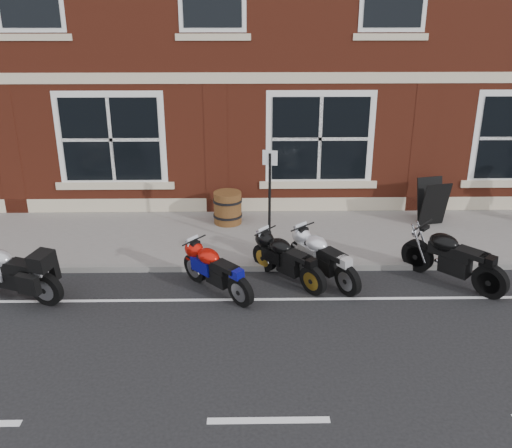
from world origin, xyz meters
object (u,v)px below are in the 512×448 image
object	(u,v)px
a_board_sign	(432,202)
parking_sign	(270,193)
moto_naked_black	(452,256)
moto_sport_black	(288,258)
moto_touring_silver	(9,269)
moto_sport_red	(217,268)
barrel_planter	(228,208)
moto_sport_silver	(324,256)

from	to	relation	value
a_board_sign	parking_sign	world-z (taller)	parking_sign
a_board_sign	parking_sign	size ratio (longest dim) A/B	0.50
moto_naked_black	parking_sign	bearing A→B (deg)	116.21
moto_sport_black	moto_touring_silver	bearing A→B (deg)	145.61
moto_touring_silver	moto_sport_black	bearing A→B (deg)	-62.49
moto_touring_silver	moto_sport_red	distance (m)	3.74
moto_naked_black	a_board_sign	xyz separation A→B (m)	(0.46, 2.81, 0.09)
moto_sport_black	parking_sign	xyz separation A→B (m)	(-0.30, 1.26, 0.87)
moto_touring_silver	barrel_planter	world-z (taller)	moto_touring_silver
moto_sport_black	moto_naked_black	distance (m)	3.12
moto_naked_black	barrel_planter	world-z (taller)	moto_naked_black
parking_sign	a_board_sign	bearing A→B (deg)	34.51
barrel_planter	parking_sign	world-z (taller)	parking_sign
moto_sport_black	barrel_planter	xyz separation A→B (m)	(-1.23, 2.80, 0.01)
moto_sport_black	moto_sport_silver	distance (m)	0.70
moto_naked_black	a_board_sign	distance (m)	2.85
moto_sport_black	a_board_sign	distance (m)	4.49
moto_sport_silver	parking_sign	size ratio (longest dim) A/B	0.80
moto_sport_silver	barrel_planter	size ratio (longest dim) A/B	2.26
moto_sport_black	a_board_sign	xyz separation A→B (m)	(3.59, 2.69, 0.16)
moto_sport_silver	barrel_planter	bearing A→B (deg)	92.04
moto_sport_black	barrel_planter	size ratio (longest dim) A/B	2.00
moto_sport_red	moto_sport_silver	bearing A→B (deg)	-29.64
moto_sport_silver	moto_naked_black	distance (m)	2.43
moto_sport_silver	a_board_sign	bearing A→B (deg)	9.76
barrel_planter	moto_sport_silver	bearing A→B (deg)	-55.09
parking_sign	moto_sport_silver	bearing A→B (deg)	-36.47
moto_sport_silver	moto_naked_black	size ratio (longest dim) A/B	1.00
a_board_sign	parking_sign	xyz separation A→B (m)	(-3.89, -1.43, 0.71)
a_board_sign	moto_sport_silver	bearing A→B (deg)	-150.43
parking_sign	moto_sport_black	bearing A→B (deg)	-62.12
moto_sport_red	a_board_sign	size ratio (longest dim) A/B	1.38
moto_sport_black	parking_sign	bearing A→B (deg)	63.04
moto_sport_red	moto_sport_silver	distance (m)	2.08
moto_sport_red	moto_naked_black	world-z (taller)	moto_naked_black
moto_touring_silver	moto_sport_red	world-z (taller)	moto_touring_silver
moto_sport_red	parking_sign	size ratio (longest dim) A/B	0.68
moto_touring_silver	parking_sign	size ratio (longest dim) A/B	0.94
moto_naked_black	parking_sign	xyz separation A→B (m)	(-3.42, 1.38, 0.80)
moto_touring_silver	moto_naked_black	distance (m)	8.21
moto_touring_silver	a_board_sign	distance (m)	9.24
moto_touring_silver	a_board_sign	xyz separation A→B (m)	(8.66, 3.24, 0.09)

